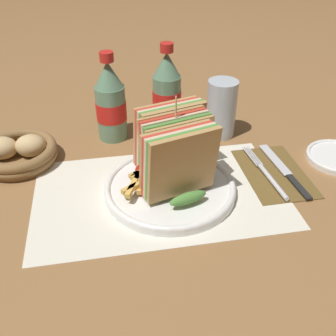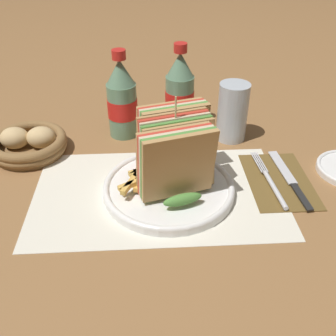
# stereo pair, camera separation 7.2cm
# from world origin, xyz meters

# --- Properties ---
(ground_plane) EXTENTS (4.00, 4.00, 0.00)m
(ground_plane) POSITION_xyz_m (0.00, 0.00, 0.00)
(ground_plane) COLOR olive
(placemat) EXTENTS (0.46, 0.28, 0.00)m
(placemat) POSITION_xyz_m (0.01, -0.01, 0.00)
(placemat) COLOR silver
(placemat) RESTS_ON ground_plane
(plate_main) EXTENTS (0.24, 0.24, 0.02)m
(plate_main) POSITION_xyz_m (0.03, -0.01, 0.01)
(plate_main) COLOR white
(plate_main) RESTS_ON ground_plane
(club_sandwich) EXTENTS (0.14, 0.20, 0.17)m
(club_sandwich) POSITION_xyz_m (0.04, 0.01, 0.08)
(club_sandwich) COLOR tan
(club_sandwich) RESTS_ON plate_main
(fries_pile) EXTENTS (0.10, 0.09, 0.02)m
(fries_pile) POSITION_xyz_m (-0.02, -0.01, 0.03)
(fries_pile) COLOR gold
(fries_pile) RESTS_ON plate_main
(ketchup_blob) EXTENTS (0.05, 0.04, 0.02)m
(ketchup_blob) POSITION_xyz_m (-0.01, 0.03, 0.03)
(ketchup_blob) COLOR maroon
(ketchup_blob) RESTS_ON plate_main
(napkin) EXTENTS (0.12, 0.19, 0.00)m
(napkin) POSITION_xyz_m (0.24, 0.01, 0.00)
(napkin) COLOR brown
(napkin) RESTS_ON ground_plane
(fork) EXTENTS (0.03, 0.18, 0.01)m
(fork) POSITION_xyz_m (0.22, -0.00, 0.01)
(fork) COLOR silver
(fork) RESTS_ON napkin
(knife) EXTENTS (0.03, 0.19, 0.00)m
(knife) POSITION_xyz_m (0.26, 0.01, 0.01)
(knife) COLOR black
(knife) RESTS_ON napkin
(coke_bottle_near) EXTENTS (0.07, 0.07, 0.20)m
(coke_bottle_near) POSITION_xyz_m (-0.06, 0.22, 0.08)
(coke_bottle_near) COLOR slate
(coke_bottle_near) RESTS_ON ground_plane
(coke_bottle_far) EXTENTS (0.07, 0.07, 0.20)m
(coke_bottle_far) POSITION_xyz_m (0.07, 0.25, 0.08)
(coke_bottle_far) COLOR slate
(coke_bottle_far) RESTS_ON ground_plane
(glass_near) EXTENTS (0.07, 0.07, 0.13)m
(glass_near) POSITION_xyz_m (0.18, 0.18, 0.06)
(glass_near) COLOR silver
(glass_near) RESTS_ON ground_plane
(bread_basket) EXTENTS (0.16, 0.16, 0.06)m
(bread_basket) POSITION_xyz_m (-0.26, 0.15, 0.02)
(bread_basket) COLOR olive
(bread_basket) RESTS_ON ground_plane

